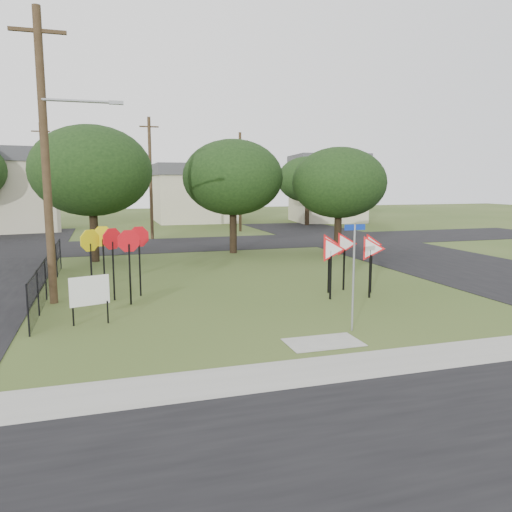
{
  "coord_description": "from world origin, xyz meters",
  "views": [
    {
      "loc": [
        -5.5,
        -14.16,
        4.26
      ],
      "look_at": [
        -0.23,
        3.0,
        1.6
      ],
      "focal_mm": 35.0,
      "sensor_mm": 36.0,
      "label": 1
    }
  ],
  "objects_px": {
    "street_name_sign": "(354,271)",
    "stop_sign_cluster": "(115,247)",
    "yield_sign_cluster": "(350,249)",
    "info_board": "(90,292)"
  },
  "relations": [
    {
      "from": "street_name_sign",
      "to": "info_board",
      "type": "height_order",
      "value": "street_name_sign"
    },
    {
      "from": "street_name_sign",
      "to": "yield_sign_cluster",
      "type": "relative_size",
      "value": 1.03
    },
    {
      "from": "info_board",
      "to": "stop_sign_cluster",
      "type": "bearing_deg",
      "value": 74.8
    },
    {
      "from": "yield_sign_cluster",
      "to": "street_name_sign",
      "type": "bearing_deg",
      "value": -116.22
    },
    {
      "from": "stop_sign_cluster",
      "to": "info_board",
      "type": "bearing_deg",
      "value": -105.2
    },
    {
      "from": "street_name_sign",
      "to": "stop_sign_cluster",
      "type": "bearing_deg",
      "value": 136.96
    },
    {
      "from": "stop_sign_cluster",
      "to": "yield_sign_cluster",
      "type": "xyz_separation_m",
      "value": [
        8.52,
        -1.69,
        -0.21
      ]
    },
    {
      "from": "street_name_sign",
      "to": "stop_sign_cluster",
      "type": "xyz_separation_m",
      "value": [
        -6.41,
        5.98,
        0.19
      ]
    },
    {
      "from": "yield_sign_cluster",
      "to": "info_board",
      "type": "bearing_deg",
      "value": -171.4
    },
    {
      "from": "yield_sign_cluster",
      "to": "info_board",
      "type": "height_order",
      "value": "yield_sign_cluster"
    }
  ]
}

